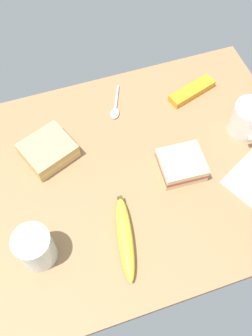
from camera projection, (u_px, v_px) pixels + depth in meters
tabletop at (126, 176)px, 92.25cm from camera, size 90.00×64.00×2.00cm
coffee_mug_black at (248, 119)px, 94.13cm from camera, size 8.57×10.93×8.79cm
sandwich_main at (181, 165)px, 90.10cm from camera, size 11.09×10.10×4.40cm
sandwich_side at (48, 151)px, 92.16cm from camera, size 14.85×14.20×4.40cm
glass_of_milk at (36, 248)px, 77.49cm from camera, size 7.95×7.95×9.74cm
banana at (125, 237)px, 81.68cm from camera, size 7.06×19.92×3.28cm
spoon at (115, 107)px, 101.17cm from camera, size 5.95×11.20×0.80cm
snack_bar at (192, 91)px, 103.23cm from camera, size 14.49×7.87×2.00cm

